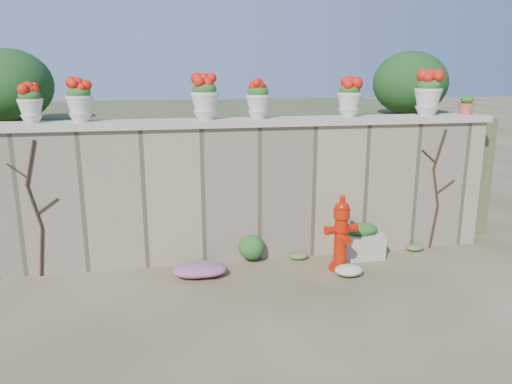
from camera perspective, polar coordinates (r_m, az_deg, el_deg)
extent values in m
plane|color=#4F4227|center=(6.10, -0.43, -13.47)|extent=(80.00, 80.00, 0.00)
cube|color=gray|center=(7.41, -3.00, -0.16)|extent=(8.00, 0.40, 2.00)
cube|color=#B9AE9C|center=(7.23, -3.11, 7.93)|extent=(8.10, 0.52, 0.10)
cube|color=#384C23|center=(10.52, -5.45, 4.04)|extent=(9.00, 6.00, 2.00)
ellipsoid|color=#143814|center=(8.61, -26.38, 10.85)|extent=(1.30, 1.30, 1.10)
ellipsoid|color=#143814|center=(9.41, 17.19, 11.81)|extent=(1.30, 1.30, 1.10)
cylinder|color=black|center=(7.51, -23.33, -6.32)|extent=(0.12, 0.04, 0.70)
cylinder|color=black|center=(7.33, -24.01, -1.55)|extent=(0.17, 0.04, 0.61)
cylinder|color=black|center=(7.20, -24.40, 3.06)|extent=(0.18, 0.04, 0.61)
cylinder|color=black|center=(7.29, -22.75, -1.49)|extent=(0.30, 0.02, 0.22)
cylinder|color=black|center=(7.26, -25.66, 2.21)|extent=(0.25, 0.02, 0.21)
cylinder|color=black|center=(8.46, 19.63, -3.76)|extent=(0.12, 0.04, 0.70)
cylinder|color=black|center=(8.28, 19.85, 0.52)|extent=(0.17, 0.04, 0.61)
cylinder|color=black|center=(8.17, 20.26, 4.61)|extent=(0.18, 0.04, 0.61)
cylinder|color=black|center=(8.36, 20.82, 0.57)|extent=(0.30, 0.02, 0.22)
cylinder|color=black|center=(8.10, 19.14, 3.91)|extent=(0.25, 0.02, 0.21)
cylinder|color=#B41B06|center=(7.34, 9.52, -8.50)|extent=(0.31, 0.31, 0.06)
cylinder|color=#B41B06|center=(7.19, 9.65, -5.45)|extent=(0.19, 0.19, 0.68)
cylinder|color=#B41B06|center=(7.14, 9.71, -4.20)|extent=(0.23, 0.23, 0.04)
cylinder|color=#B41B06|center=(7.07, 9.78, -2.41)|extent=(0.23, 0.23, 0.13)
ellipsoid|color=#B41B06|center=(7.04, 9.82, -1.55)|extent=(0.21, 0.21, 0.15)
cylinder|color=#B41B06|center=(7.02, 9.85, -0.85)|extent=(0.08, 0.08, 0.11)
cylinder|color=#B41B06|center=(7.07, 8.60, -4.34)|extent=(0.17, 0.13, 0.11)
cylinder|color=#B41B06|center=(7.21, 10.79, -4.06)|extent=(0.17, 0.13, 0.11)
cylinder|color=#B41B06|center=(7.07, 10.14, -5.33)|extent=(0.11, 0.12, 0.10)
cube|color=#B9AE9C|center=(7.77, 11.87, -6.02)|extent=(0.66, 0.39, 0.38)
ellipsoid|color=#1E5119|center=(7.69, 11.97, -4.23)|extent=(0.51, 0.31, 0.20)
ellipsoid|color=#1E5119|center=(7.43, -0.76, -6.14)|extent=(0.53, 0.48, 0.50)
ellipsoid|color=#C828B5|center=(7.04, -6.14, -8.65)|extent=(0.82, 0.55, 0.22)
ellipsoid|color=white|center=(7.12, 10.93, -8.68)|extent=(0.54, 0.43, 0.19)
ellipsoid|color=#1E5119|center=(7.32, -24.47, 9.96)|extent=(0.28, 0.28, 0.17)
ellipsoid|color=red|center=(7.31, -24.53, 10.51)|extent=(0.25, 0.25, 0.18)
ellipsoid|color=#1E5119|center=(7.20, -19.60, 10.65)|extent=(0.31, 0.31, 0.19)
ellipsoid|color=red|center=(7.20, -19.65, 11.27)|extent=(0.27, 0.27, 0.20)
ellipsoid|color=#1E5119|center=(7.15, -5.90, 11.65)|extent=(0.34, 0.34, 0.20)
ellipsoid|color=red|center=(7.15, -5.92, 12.33)|extent=(0.30, 0.30, 0.21)
ellipsoid|color=#1E5119|center=(7.26, 0.24, 11.37)|extent=(0.30, 0.30, 0.18)
ellipsoid|color=red|center=(7.26, 0.24, 11.96)|extent=(0.26, 0.26, 0.19)
ellipsoid|color=#1E5119|center=(7.65, 10.65, 11.42)|extent=(0.32, 0.32, 0.19)
ellipsoid|color=red|center=(7.65, 10.68, 12.02)|extent=(0.28, 0.28, 0.20)
ellipsoid|color=#1E5119|center=(8.20, 19.14, 11.45)|extent=(0.36, 0.36, 0.22)
ellipsoid|color=red|center=(8.20, 19.19, 12.08)|extent=(0.32, 0.32, 0.23)
ellipsoid|color=#1E5119|center=(8.56, 22.95, 9.62)|extent=(0.20, 0.20, 0.14)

